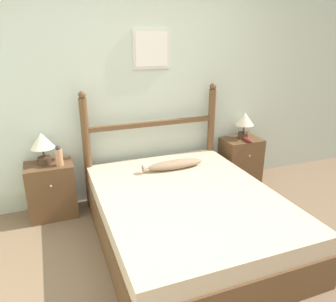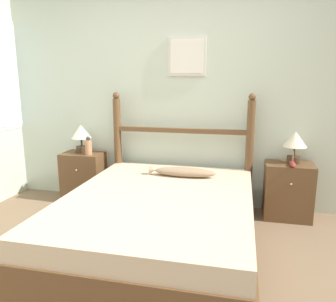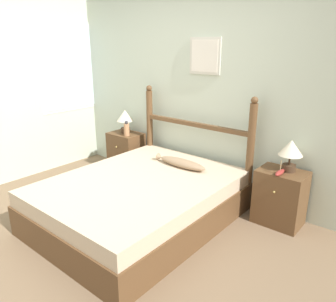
% 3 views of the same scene
% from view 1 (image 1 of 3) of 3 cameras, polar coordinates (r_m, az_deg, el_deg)
% --- Properties ---
extents(ground_plane, '(16.00, 16.00, 0.00)m').
position_cam_1_polar(ground_plane, '(2.85, 7.95, -21.14)').
color(ground_plane, '#7A6047').
extents(wall_back, '(6.40, 0.08, 2.55)m').
position_cam_1_polar(wall_back, '(3.79, -3.91, 11.03)').
color(wall_back, beige).
rests_on(wall_back, ground_plane).
extents(bed, '(1.59, 2.06, 0.48)m').
position_cam_1_polar(bed, '(3.15, 3.34, -11.30)').
color(bed, brown).
rests_on(bed, ground_plane).
extents(headboard, '(1.59, 0.08, 1.30)m').
position_cam_1_polar(headboard, '(3.79, -2.65, 1.98)').
color(headboard, brown).
rests_on(headboard, ground_plane).
extents(nightstand_left, '(0.48, 0.37, 0.59)m').
position_cam_1_polar(nightstand_left, '(3.70, -19.63, -6.41)').
color(nightstand_left, brown).
rests_on(nightstand_left, ground_plane).
extents(nightstand_right, '(0.48, 0.37, 0.59)m').
position_cam_1_polar(nightstand_right, '(4.35, 12.49, -1.64)').
color(nightstand_right, brown).
rests_on(nightstand_right, ground_plane).
extents(table_lamp_left, '(0.24, 0.24, 0.33)m').
position_cam_1_polar(table_lamp_left, '(3.54, -21.08, 1.31)').
color(table_lamp_left, '#422D1E').
rests_on(table_lamp_left, nightstand_left).
extents(table_lamp_right, '(0.24, 0.24, 0.33)m').
position_cam_1_polar(table_lamp_right, '(4.24, 13.16, 5.14)').
color(table_lamp_right, '#422D1E').
rests_on(table_lamp_right, nightstand_right).
extents(bottle, '(0.08, 0.08, 0.22)m').
position_cam_1_polar(bottle, '(3.47, -18.47, -0.92)').
color(bottle, tan).
rests_on(bottle, nightstand_left).
extents(model_boat, '(0.06, 0.19, 0.15)m').
position_cam_1_polar(model_boat, '(4.16, 13.75, 1.95)').
color(model_boat, maroon).
rests_on(model_boat, nightstand_right).
extents(fish_pillow, '(0.68, 0.15, 0.10)m').
position_cam_1_polar(fish_pillow, '(3.53, 1.07, -2.37)').
color(fish_pillow, '#997A5B').
rests_on(fish_pillow, bed).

